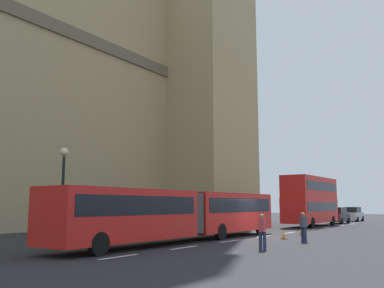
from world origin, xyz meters
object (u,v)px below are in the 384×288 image
object	(u,v)px
sedan_lead	(337,215)
traffic_cone_middle	(302,231)
pedestrian_near_cones	(262,231)
double_decker_bus	(311,199)
sedan_trailing	(353,214)
articulated_bus	(184,211)
pedestrian_by_kerb	(304,226)
street_lamp	(63,188)
traffic_cone_west	(284,235)

from	to	relation	value
sedan_lead	traffic_cone_middle	xyz separation A→B (m)	(-20.83, -3.42, -0.63)
sedan_lead	pedestrian_near_cones	xyz separation A→B (m)	(-31.64, -5.54, -0.00)
double_decker_bus	traffic_cone_middle	distance (m)	13.48
sedan_lead	sedan_trailing	size ratio (longest dim) A/B	1.00
articulated_bus	sedan_trailing	bearing A→B (deg)	0.12
traffic_cone_middle	pedestrian_near_cones	size ratio (longest dim) A/B	0.34
sedan_trailing	pedestrian_by_kerb	world-z (taller)	sedan_trailing
double_decker_bus	sedan_trailing	distance (m)	16.64
traffic_cone_middle	pedestrian_near_cones	bearing A→B (deg)	-168.91
double_decker_bus	street_lamp	bearing A→B (deg)	170.54
double_decker_bus	street_lamp	size ratio (longest dim) A/B	1.89
double_decker_bus	traffic_cone_west	xyz separation A→B (m)	(-16.73, -4.01, -2.43)
double_decker_bus	traffic_cone_west	world-z (taller)	double_decker_bus
pedestrian_by_kerb	sedan_trailing	bearing A→B (deg)	9.73
sedan_trailing	traffic_cone_west	xyz separation A→B (m)	(-33.27, -4.09, -0.63)
pedestrian_near_cones	pedestrian_by_kerb	bearing A→B (deg)	-1.06
pedestrian_near_cones	sedan_lead	bearing A→B (deg)	9.92
articulated_bus	traffic_cone_middle	size ratio (longest dim) A/B	32.51
traffic_cone_west	street_lamp	world-z (taller)	street_lamp
sedan_lead	traffic_cone_west	size ratio (longest dim) A/B	7.59
double_decker_bus	traffic_cone_west	size ratio (longest dim) A/B	17.21
double_decker_bus	street_lamp	distance (m)	27.40
street_lamp	pedestrian_by_kerb	size ratio (longest dim) A/B	3.12
sedan_trailing	pedestrian_by_kerb	size ratio (longest dim) A/B	2.60
sedan_trailing	traffic_cone_middle	distance (m)	29.53
articulated_bus	traffic_cone_west	world-z (taller)	articulated_bus
traffic_cone_middle	street_lamp	bearing A→B (deg)	150.19
double_decker_bus	pedestrian_near_cones	size ratio (longest dim) A/B	5.91
double_decker_bus	traffic_cone_middle	world-z (taller)	double_decker_bus
sedan_lead	street_lamp	world-z (taller)	street_lamp
street_lamp	sedan_lead	bearing A→B (deg)	-7.73
traffic_cone_west	pedestrian_by_kerb	size ratio (longest dim) A/B	0.34
pedestrian_near_cones	pedestrian_by_kerb	distance (m)	5.22
traffic_cone_west	pedestrian_by_kerb	distance (m)	2.55
pedestrian_by_kerb	traffic_cone_middle	bearing A→B (deg)	21.63
sedan_trailing	street_lamp	world-z (taller)	street_lamp
double_decker_bus	sedan_trailing	world-z (taller)	double_decker_bus
double_decker_bus	articulated_bus	bearing A→B (deg)	-180.00
pedestrian_by_kerb	double_decker_bus	bearing A→B (deg)	17.83
sedan_trailing	pedestrian_near_cones	xyz separation A→B (m)	(-40.09, -5.88, -0.00)
sedan_lead	traffic_cone_west	world-z (taller)	sedan_lead
articulated_bus	sedan_trailing	distance (m)	38.39
traffic_cone_west	street_lamp	bearing A→B (deg)	140.40
sedan_trailing	pedestrian_near_cones	distance (m)	40.52
street_lamp	pedestrian_by_kerb	bearing A→B (deg)	-50.08
pedestrian_by_kerb	traffic_cone_west	bearing A→B (deg)	49.70
sedan_lead	pedestrian_near_cones	world-z (taller)	sedan_lead
street_lamp	pedestrian_by_kerb	distance (m)	13.73
street_lamp	sedan_trailing	bearing A→B (deg)	-5.80
articulated_bus	street_lamp	bearing A→B (deg)	139.03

